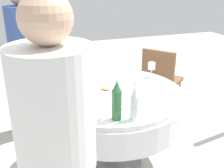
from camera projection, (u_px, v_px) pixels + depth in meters
ground_plane at (112, 162)px, 2.66m from camera, size 10.00×10.00×0.00m
dining_table at (112, 107)px, 2.44m from camera, size 1.25×1.25×0.74m
bottle_amber_outer at (84, 79)px, 2.26m from camera, size 0.07×0.07×0.30m
bottle_clear_front at (134, 103)px, 1.88m from camera, size 0.06×0.06×0.27m
bottle_green_right at (117, 101)px, 1.88m from camera, size 0.07×0.07×0.29m
wine_glass_mid at (71, 81)px, 2.30m from camera, size 0.07×0.07×0.15m
wine_glass_near at (152, 67)px, 2.68m from camera, size 0.07×0.07×0.15m
plate_inner at (106, 89)px, 2.39m from camera, size 0.22×0.22×0.04m
plate_north at (90, 112)px, 2.00m from camera, size 0.25×0.25×0.04m
knife_front at (164, 103)px, 2.16m from camera, size 0.15×0.13×0.00m
knife_right at (141, 85)px, 2.50m from camera, size 0.12×0.15×0.00m
spoon_mid at (74, 81)px, 2.60m from camera, size 0.16×0.10×0.00m
folded_napkin at (123, 105)px, 2.10m from camera, size 0.13×0.13×0.02m
person_outer at (27, 60)px, 2.90m from camera, size 0.34×0.34×1.60m
chair_far at (161, 77)px, 3.35m from camera, size 0.56×0.56×0.87m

